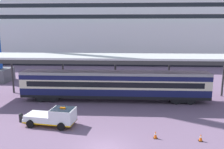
{
  "coord_description": "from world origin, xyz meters",
  "views": [
    {
      "loc": [
        1.51,
        -17.41,
        9.84
      ],
      "look_at": [
        0.04,
        9.25,
        4.5
      ],
      "focal_mm": 37.12,
      "sensor_mm": 36.0,
      "label": 1
    }
  ],
  "objects_px": {
    "cruise_ship": "(87,22)",
    "quay_bollard": "(21,117)",
    "traffic_cone_mid": "(201,138)",
    "traffic_cone_near": "(156,135)",
    "train_carriage": "(114,85)",
    "service_truck": "(55,116)"
  },
  "relations": [
    {
      "from": "cruise_ship",
      "to": "traffic_cone_mid",
      "type": "distance_m",
      "value": 58.41
    },
    {
      "from": "service_truck",
      "to": "traffic_cone_mid",
      "type": "relative_size",
      "value": 7.88
    },
    {
      "from": "service_truck",
      "to": "traffic_cone_near",
      "type": "height_order",
      "value": "service_truck"
    },
    {
      "from": "cruise_ship",
      "to": "traffic_cone_near",
      "type": "distance_m",
      "value": 56.98
    },
    {
      "from": "traffic_cone_mid",
      "to": "service_truck",
      "type": "bearing_deg",
      "value": 169.26
    },
    {
      "from": "train_carriage",
      "to": "traffic_cone_mid",
      "type": "xyz_separation_m",
      "value": [
        8.19,
        -11.22,
        -1.98
      ]
    },
    {
      "from": "cruise_ship",
      "to": "quay_bollard",
      "type": "relative_size",
      "value": 184.69
    },
    {
      "from": "train_carriage",
      "to": "traffic_cone_mid",
      "type": "relative_size",
      "value": 36.63
    },
    {
      "from": "traffic_cone_near",
      "to": "traffic_cone_mid",
      "type": "height_order",
      "value": "traffic_cone_near"
    },
    {
      "from": "service_truck",
      "to": "traffic_cone_near",
      "type": "bearing_deg",
      "value": -13.14
    },
    {
      "from": "cruise_ship",
      "to": "traffic_cone_mid",
      "type": "bearing_deg",
      "value": -71.02
    },
    {
      "from": "traffic_cone_near",
      "to": "quay_bollard",
      "type": "distance_m",
      "value": 14.2
    },
    {
      "from": "quay_bollard",
      "to": "traffic_cone_near",
      "type": "bearing_deg",
      "value": -12.37
    },
    {
      "from": "quay_bollard",
      "to": "traffic_cone_mid",
      "type": "bearing_deg",
      "value": -10.66
    },
    {
      "from": "cruise_ship",
      "to": "traffic_cone_near",
      "type": "relative_size",
      "value": 242.51
    },
    {
      "from": "train_carriage",
      "to": "traffic_cone_near",
      "type": "height_order",
      "value": "train_carriage"
    },
    {
      "from": "cruise_ship",
      "to": "quay_bollard",
      "type": "distance_m",
      "value": 52.05
    },
    {
      "from": "train_carriage",
      "to": "service_truck",
      "type": "distance_m",
      "value": 10.4
    },
    {
      "from": "traffic_cone_mid",
      "to": "train_carriage",
      "type": "bearing_deg",
      "value": 126.14
    },
    {
      "from": "cruise_ship",
      "to": "traffic_cone_mid",
      "type": "height_order",
      "value": "cruise_ship"
    },
    {
      "from": "train_carriage",
      "to": "traffic_cone_mid",
      "type": "distance_m",
      "value": 14.03
    },
    {
      "from": "traffic_cone_near",
      "to": "quay_bollard",
      "type": "height_order",
      "value": "quay_bollard"
    }
  ]
}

